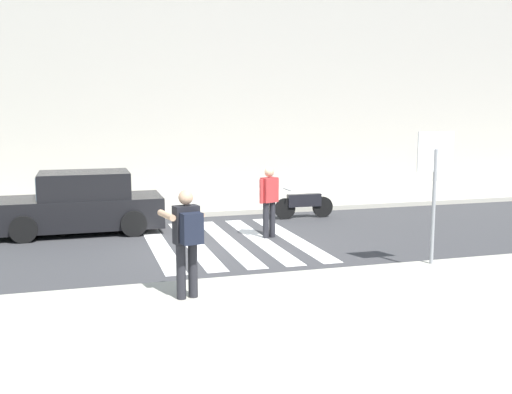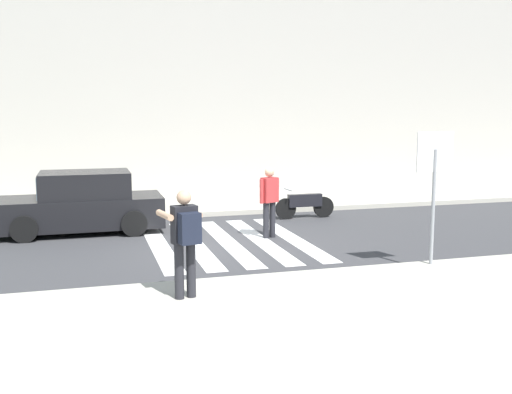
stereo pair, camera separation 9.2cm
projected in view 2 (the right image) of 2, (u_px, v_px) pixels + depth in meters
ground_plane at (229, 243)px, 13.98m from camera, size 120.00×120.00×0.00m
sidewalk_near at (337, 336)px, 8.08m from camera, size 60.00×6.00×0.14m
sidewalk_far at (186, 203)px, 19.68m from camera, size 60.00×4.80×0.14m
building_facade_far at (166, 86)px, 23.29m from camera, size 56.00×4.00×8.00m
crosswalk_stripe_0 at (159, 246)px, 13.73m from camera, size 0.44×5.20×0.01m
crosswalk_stripe_1 at (194, 243)px, 13.95m from camera, size 0.44×5.20×0.01m
crosswalk_stripe_2 at (227, 241)px, 14.17m from camera, size 0.44×5.20×0.01m
crosswalk_stripe_3 at (259, 239)px, 14.39m from camera, size 0.44×5.20×0.01m
crosswalk_stripe_4 at (291, 237)px, 14.61m from camera, size 0.44×5.20×0.01m
stop_sign at (434, 168)px, 11.32m from camera, size 0.76×0.08×2.55m
photographer_with_backpack at (185, 234)px, 9.32m from camera, size 0.69×0.91×1.72m
pedestrian_crossing at (269, 198)px, 14.47m from camera, size 0.54×0.37×1.72m
parked_car_black at (81, 204)px, 15.16m from camera, size 4.10×1.92×1.55m
motorcycle at (305, 204)px, 17.18m from camera, size 1.76×0.60×0.87m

